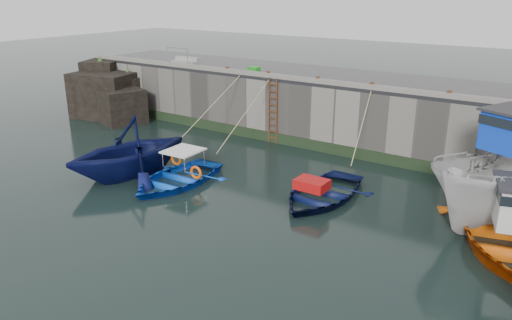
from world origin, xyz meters
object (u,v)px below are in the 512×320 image
Objects in this scene: boat_near_blue at (176,183)px; bollard_d at (372,85)px; boat_near_white at (131,174)px; bollard_a at (227,69)px; boat_near_navy at (321,198)px; fish_crate at (254,69)px; ladder at (273,111)px; bollard_c at (318,79)px; bollard_b at (268,74)px; bollard_e at (449,94)px.

bollard_d is (4.99, 7.03, 3.30)m from boat_near_blue.
bollard_a is at bearing 107.86° from boat_near_white.
boat_near_navy is 9.76m from fish_crate.
ladder is at bearing 86.50° from boat_near_blue.
boat_near_blue is 8.12m from bollard_c.
fish_crate is (0.52, 8.15, 3.30)m from boat_near_white.
boat_near_navy is at bearing -31.95° from bollard_a.
fish_crate is 2.11× the size of bollard_b.
ladder is 11.43× the size of bollard_e.
boat_near_white is at bearing -163.19° from boat_near_navy.
ladder is 0.72× the size of boat_near_blue.
boat_near_white is 18.48× the size of bollard_e.
boat_near_navy is (5.38, 1.91, 0.00)m from boat_near_blue.
bollard_a is (-1.13, -0.76, 0.00)m from fish_crate.
bollard_d reaches higher than fish_crate.
bollard_a is 1.00× the size of bollard_c.
boat_near_blue is (2.20, 0.37, 0.00)m from boat_near_white.
boat_near_white is 18.48× the size of bollard_d.
bollard_d is (-0.40, 5.11, 3.30)m from boat_near_navy.
bollard_b is at bearing 180.00° from bollard_c.
ladder is 3.47m from bollard_a.
boat_near_blue is 15.84× the size of bollard_e.
boat_near_navy is (5.20, -4.78, -1.59)m from ladder.
bollard_b is (-5.70, 5.11, 3.30)m from boat_near_navy.
bollard_a is (-3.00, 0.34, 1.71)m from ladder.
fish_crate reaches higher than ladder.
boat_near_blue is 11.28m from bollard_e.
bollard_e is at bearing 48.57° from boat_near_white.
ladder is 7.24m from boat_near_navy.
fish_crate is 1.36m from bollard_a.
bollard_b and bollard_c have the same top height.
bollard_b is at bearing 90.65° from boat_near_blue.
bollard_e reaches higher than fish_crate.
ladder reaches higher than boat_near_navy.
bollard_c is (5.20, 0.00, 0.00)m from bollard_a.
fish_crate is 1.56m from bollard_b.
bollard_c and bollard_e have the same top height.
bollard_c is at bearing 0.00° from bollard_b.
bollard_e reaches higher than boat_near_white.
boat_near_white is 1.17× the size of boat_near_blue.
bollard_a is 7.80m from bollard_d.
fish_crate is 2.11× the size of bollard_d.
boat_near_blue is at bearing 22.64° from boat_near_white.
boat_near_white is at bearing -108.68° from ladder.
boat_near_white is at bearing -134.18° from bollard_d.
bollard_d is at bearing 4.00° from ladder.
bollard_c is at bearing 69.33° from boat_near_blue.
boat_near_navy is 7.59× the size of fish_crate.
fish_crate is 2.11× the size of bollard_e.
bollard_d is (6.67, -0.76, 0.00)m from fish_crate.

